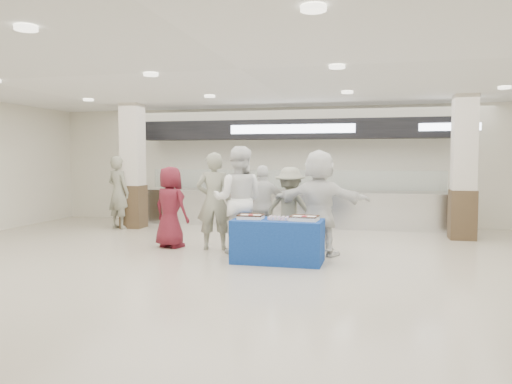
% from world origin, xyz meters
% --- Properties ---
extents(ground, '(14.00, 14.00, 0.00)m').
position_xyz_m(ground, '(0.00, 0.00, 0.00)').
color(ground, beige).
rests_on(ground, ground).
extents(serving_line, '(8.70, 0.85, 2.80)m').
position_xyz_m(serving_line, '(0.00, 5.40, 1.16)').
color(serving_line, silver).
rests_on(serving_line, ground).
extents(column_left, '(0.55, 0.55, 3.20)m').
position_xyz_m(column_left, '(-4.00, 4.20, 1.53)').
color(column_left, '#3D2D1B').
rests_on(column_left, ground).
extents(column_right, '(0.55, 0.55, 3.20)m').
position_xyz_m(column_right, '(4.00, 4.20, 1.53)').
color(column_right, '#3D2D1B').
rests_on(column_right, ground).
extents(display_table, '(1.56, 0.80, 0.75)m').
position_xyz_m(display_table, '(0.45, 0.83, 0.38)').
color(display_table, '#153E94').
rests_on(display_table, ground).
extents(sheet_cake_left, '(0.43, 0.34, 0.09)m').
position_xyz_m(sheet_cake_left, '(-0.03, 0.81, 0.80)').
color(sheet_cake_left, white).
rests_on(sheet_cake_left, display_table).
extents(sheet_cake_right, '(0.49, 0.40, 0.10)m').
position_xyz_m(sheet_cake_right, '(0.92, 0.79, 0.80)').
color(sheet_cake_right, white).
rests_on(sheet_cake_right, display_table).
extents(cupcake_tray, '(0.37, 0.28, 0.06)m').
position_xyz_m(cupcake_tray, '(0.51, 0.78, 0.78)').
color(cupcake_tray, '#AAAAAF').
rests_on(cupcake_tray, display_table).
extents(civilian_maroon, '(0.94, 0.77, 1.64)m').
position_xyz_m(civilian_maroon, '(-1.94, 1.77, 0.82)').
color(civilian_maroon, maroon).
rests_on(civilian_maroon, ground).
extents(soldier_a, '(0.78, 0.60, 1.92)m').
position_xyz_m(soldier_a, '(-1.00, 1.72, 0.96)').
color(soldier_a, gray).
rests_on(soldier_a, ground).
extents(chef_tall, '(1.06, 0.87, 2.03)m').
position_xyz_m(chef_tall, '(-0.44, 1.50, 1.02)').
color(chef_tall, white).
rests_on(chef_tall, ground).
extents(chef_short, '(1.05, 0.63, 1.67)m').
position_xyz_m(chef_short, '(-0.10, 2.18, 0.83)').
color(chef_short, white).
rests_on(chef_short, ground).
extents(soldier_b, '(1.14, 0.77, 1.64)m').
position_xyz_m(soldier_b, '(0.47, 2.03, 0.82)').
color(soldier_b, gray).
rests_on(soldier_b, ground).
extents(civilian_white, '(1.88, 0.79, 1.97)m').
position_xyz_m(civilian_white, '(1.09, 1.62, 0.98)').
color(civilian_white, white).
rests_on(civilian_white, ground).
extents(soldier_bg, '(0.79, 0.65, 1.86)m').
position_xyz_m(soldier_bg, '(-4.29, 3.96, 0.93)').
color(soldier_bg, gray).
rests_on(soldier_bg, ground).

